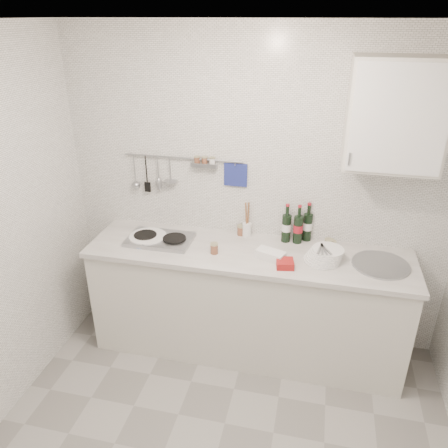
# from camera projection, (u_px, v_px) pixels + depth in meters

# --- Properties ---
(ceiling) EXTENTS (3.00, 3.00, 0.00)m
(ceiling) POSITION_uv_depth(u_px,v_px,m) (207.00, 21.00, 1.62)
(ceiling) COLOR silver
(ceiling) RESTS_ON back_wall
(back_wall) EXTENTS (3.00, 0.02, 2.50)m
(back_wall) POSITION_uv_depth(u_px,v_px,m) (256.00, 195.00, 3.39)
(back_wall) COLOR silver
(back_wall) RESTS_ON floor
(counter) EXTENTS (2.44, 0.64, 0.96)m
(counter) POSITION_uv_depth(u_px,v_px,m) (247.00, 304.00, 3.48)
(counter) COLOR beige
(counter) RESTS_ON floor
(wall_rail) EXTENTS (0.98, 0.09, 0.34)m
(wall_rail) POSITION_uv_depth(u_px,v_px,m) (180.00, 170.00, 3.41)
(wall_rail) COLOR #93969B
(wall_rail) RESTS_ON back_wall
(wall_cabinet) EXTENTS (0.60, 0.38, 0.70)m
(wall_cabinet) POSITION_uv_depth(u_px,v_px,m) (396.00, 115.00, 2.75)
(wall_cabinet) COLOR beige
(wall_cabinet) RESTS_ON back_wall
(plate_stack_hob) EXTENTS (0.31, 0.31, 0.04)m
(plate_stack_hob) POSITION_uv_depth(u_px,v_px,m) (147.00, 238.00, 3.42)
(plate_stack_hob) COLOR #4766A2
(plate_stack_hob) RESTS_ON counter
(plate_stack_sink) EXTENTS (0.28, 0.27, 0.10)m
(plate_stack_sink) POSITION_uv_depth(u_px,v_px,m) (325.00, 255.00, 3.12)
(plate_stack_sink) COLOR white
(plate_stack_sink) RESTS_ON counter
(wine_bottles) EXTENTS (0.23, 0.13, 0.31)m
(wine_bottles) POSITION_uv_depth(u_px,v_px,m) (298.00, 223.00, 3.35)
(wine_bottles) COLOR black
(wine_bottles) RESTS_ON counter
(butter_dish) EXTENTS (0.23, 0.17, 0.06)m
(butter_dish) POSITION_uv_depth(u_px,v_px,m) (271.00, 255.00, 3.15)
(butter_dish) COLOR white
(butter_dish) RESTS_ON counter
(strawberry_punnet) EXTENTS (0.14, 0.14, 0.05)m
(strawberry_punnet) POSITION_uv_depth(u_px,v_px,m) (285.00, 264.00, 3.06)
(strawberry_punnet) COLOR #A51E12
(strawberry_punnet) RESTS_ON counter
(utensil_crock) EXTENTS (0.07, 0.07, 0.30)m
(utensil_crock) POSITION_uv_depth(u_px,v_px,m) (247.00, 228.00, 3.47)
(utensil_crock) COLOR white
(utensil_crock) RESTS_ON counter
(jar_a) EXTENTS (0.07, 0.07, 0.08)m
(jar_a) POSITION_uv_depth(u_px,v_px,m) (241.00, 230.00, 3.49)
(jar_a) COLOR brown
(jar_a) RESTS_ON counter
(jar_b) EXTENTS (0.07, 0.07, 0.09)m
(jar_b) POSITION_uv_depth(u_px,v_px,m) (329.00, 245.00, 3.26)
(jar_b) COLOR brown
(jar_b) RESTS_ON counter
(jar_c) EXTENTS (0.07, 0.07, 0.08)m
(jar_c) POSITION_uv_depth(u_px,v_px,m) (332.00, 245.00, 3.27)
(jar_c) COLOR brown
(jar_c) RESTS_ON counter
(jar_d) EXTENTS (0.06, 0.06, 0.08)m
(jar_d) POSITION_uv_depth(u_px,v_px,m) (214.00, 248.00, 3.22)
(jar_d) COLOR brown
(jar_d) RESTS_ON counter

